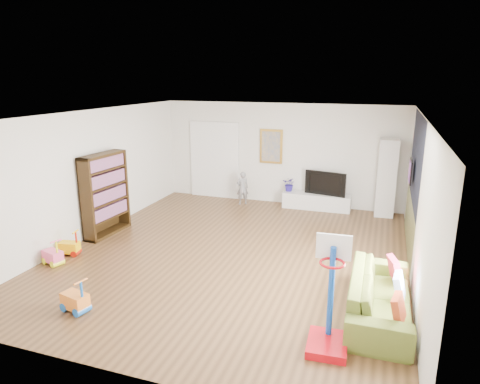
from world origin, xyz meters
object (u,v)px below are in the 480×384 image
(media_console, at_px, (316,201))
(bookshelf, at_px, (105,194))
(sofa, at_px, (380,296))
(basketball_hoop, at_px, (330,296))

(media_console, bearing_deg, bookshelf, -141.43)
(media_console, distance_m, sofa, 5.19)
(media_console, height_order, basketball_hoop, basketball_hoop)
(sofa, height_order, basketball_hoop, basketball_hoop)
(bookshelf, relative_size, sofa, 0.83)
(bookshelf, distance_m, basketball_hoop, 5.80)
(bookshelf, height_order, basketball_hoop, bookshelf)
(bookshelf, xyz_separation_m, basketball_hoop, (5.17, -2.63, -0.15))
(media_console, xyz_separation_m, basketball_hoop, (1.10, -5.95, 0.54))
(basketball_hoop, bearing_deg, bookshelf, 149.68)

